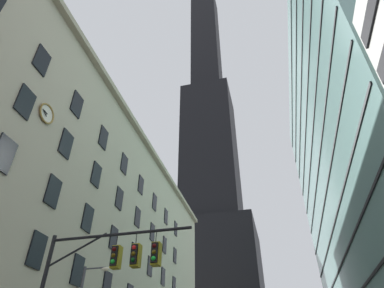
{
  "coord_description": "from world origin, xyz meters",
  "views": [
    {
      "loc": [
        3.92,
        -10.02,
        1.49
      ],
      "look_at": [
        -3.1,
        17.63,
        21.87
      ],
      "focal_mm": 30.73,
      "sensor_mm": 36.0,
      "label": 1
    }
  ],
  "objects": [
    {
      "name": "station_building",
      "position": [
        -19.22,
        22.42,
        13.9
      ],
      "size": [
        17.1,
        56.86,
        27.83
      ],
      "color": "#B2A88E",
      "rests_on": "ground"
    },
    {
      "name": "dark_skyscraper",
      "position": [
        -14.57,
        90.44,
        57.39
      ],
      "size": [
        27.16,
        27.16,
        193.78
      ],
      "color": "black",
      "rests_on": "ground"
    },
    {
      "name": "glass_office_midrise",
      "position": [
        18.2,
        30.26,
        23.73
      ],
      "size": [
        14.51,
        49.24,
        47.46
      ],
      "color": "gray",
      "rests_on": "ground"
    },
    {
      "name": "traffic_signal_mast",
      "position": [
        -3.75,
        4.18,
        5.47
      ],
      "size": [
        7.38,
        0.63,
        7.27
      ],
      "color": "black",
      "rests_on": "sidewalk_left"
    }
  ]
}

